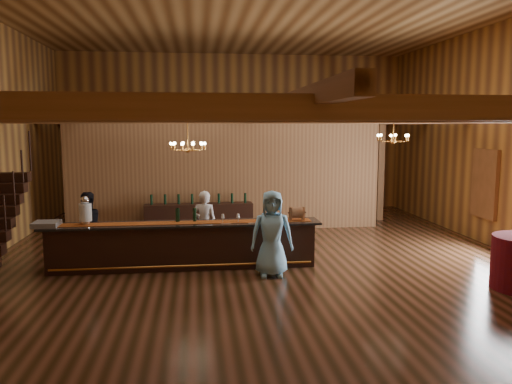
{
  "coord_description": "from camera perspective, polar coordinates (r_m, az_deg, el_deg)",
  "views": [
    {
      "loc": [
        -1.32,
        -10.8,
        3.0
      ],
      "look_at": [
        0.06,
        0.82,
        1.45
      ],
      "focal_mm": 35.0,
      "sensor_mm": 36.0,
      "label": 1
    }
  ],
  "objects": [
    {
      "name": "bar_bottle_2",
      "position": [
        10.74,
        -7.03,
        -2.6
      ],
      "size": [
        0.07,
        0.07,
        0.3
      ],
      "primitive_type": "cylinder",
      "color": "black",
      "rests_on": "tasting_bar"
    },
    {
      "name": "support_posts",
      "position": [
        10.47,
        0.53,
        -0.14
      ],
      "size": [
        9.2,
        10.2,
        3.2
      ],
      "color": "#955D37",
      "rests_on": "floor"
    },
    {
      "name": "beverage_dispenser",
      "position": [
        10.89,
        -18.94,
        -2.07
      ],
      "size": [
        0.26,
        0.26,
        0.6
      ],
      "color": "silver",
      "rests_on": "tasting_bar"
    },
    {
      "name": "window_right_back",
      "position": [
        13.93,
        24.73,
        0.87
      ],
      "size": [
        0.12,
        1.05,
        1.75
      ],
      "primitive_type": "cube",
      "color": "white",
      "rests_on": "wall_right"
    },
    {
      "name": "wall_front",
      "position": [
        4.03,
        12.41,
        3.8
      ],
      "size": [
        12.0,
        0.1,
        5.5
      ],
      "primitive_type": "cube",
      "color": "#B57F36",
      "rests_on": "floor"
    },
    {
      "name": "chandelier_left",
      "position": [
        11.5,
        -7.8,
        5.25
      ],
      "size": [
        0.8,
        0.8,
        0.8
      ],
      "color": "#C57F32",
      "rests_on": "beam_grid"
    },
    {
      "name": "backroom_boxes",
      "position": [
        16.51,
        -3.13,
        -1.08
      ],
      "size": [
        4.1,
        0.6,
        1.1
      ],
      "color": "black",
      "rests_on": "floor"
    },
    {
      "name": "bar_bottle_1",
      "position": [
        10.74,
        -8.92,
        -2.62
      ],
      "size": [
        0.07,
        0.07,
        0.3
      ],
      "primitive_type": "cylinder",
      "color": "black",
      "rests_on": "tasting_bar"
    },
    {
      "name": "guest",
      "position": [
        10.0,
        1.82,
        -4.78
      ],
      "size": [
        0.89,
        0.61,
        1.74
      ],
      "primitive_type": "imported",
      "rotation": [
        0.0,
        0.0,
        -0.07
      ],
      "color": "#85C8EF",
      "rests_on": "floor"
    },
    {
      "name": "partition_wall",
      "position": [
        14.39,
        -3.47,
        1.74
      ],
      "size": [
        9.0,
        0.18,
        3.1
      ],
      "primitive_type": "cube",
      "color": "brown",
      "rests_on": "floor"
    },
    {
      "name": "floor_plant",
      "position": [
        15.25,
        8.24,
        -1.29
      ],
      "size": [
        0.75,
        0.61,
        1.36
      ],
      "primitive_type": "imported",
      "rotation": [
        0.0,
        0.0,
        -0.01
      ],
      "color": "#2F6623",
      "rests_on": "floor"
    },
    {
      "name": "staff_second",
      "position": [
        11.73,
        -18.78,
        -3.79
      ],
      "size": [
        0.96,
        0.93,
        1.56
      ],
      "primitive_type": "imported",
      "rotation": [
        0.0,
        0.0,
        3.81
      ],
      "color": "black",
      "rests_on": "floor"
    },
    {
      "name": "raffle_drum",
      "position": [
        10.79,
        4.68,
        -2.37
      ],
      "size": [
        0.34,
        0.24,
        0.3
      ],
      "color": "brown",
      "rests_on": "tasting_bar"
    },
    {
      "name": "bartender",
      "position": [
        11.53,
        -5.89,
        -3.64
      ],
      "size": [
        0.63,
        0.49,
        1.54
      ],
      "primitive_type": "imported",
      "rotation": [
        0.0,
        0.0,
        2.9
      ],
      "color": "white",
      "rests_on": "floor"
    },
    {
      "name": "bar_bottle_0",
      "position": [
        10.74,
        -8.98,
        -2.63
      ],
      "size": [
        0.07,
        0.07,
        0.3
      ],
      "primitive_type": "cylinder",
      "color": "black",
      "rests_on": "tasting_bar"
    },
    {
      "name": "ceiling",
      "position": [
        11.16,
        0.21,
        20.48
      ],
      "size": [
        14.0,
        14.0,
        0.0
      ],
      "primitive_type": "plane",
      "rotation": [
        3.14,
        0.0,
        0.0
      ],
      "color": "#AB7F47",
      "rests_on": "wall_back"
    },
    {
      "name": "tasting_bar",
      "position": [
        10.76,
        -8.27,
        -6.01
      ],
      "size": [
        5.83,
        0.76,
        0.98
      ],
      "rotation": [
        0.0,
        0.0,
        0.0
      ],
      "color": "black",
      "rests_on": "floor"
    },
    {
      "name": "backbar_shelf",
      "position": [
        14.11,
        -6.52,
        -3.03
      ],
      "size": [
        3.02,
        0.55,
        0.85
      ],
      "primitive_type": "cube",
      "rotation": [
        0.0,
        0.0,
        0.03
      ],
      "color": "black",
      "rests_on": "floor"
    },
    {
      "name": "chandelier_right",
      "position": [
        12.74,
        15.4,
        6.02
      ],
      "size": [
        0.8,
        0.8,
        0.63
      ],
      "color": "#C57F32",
      "rests_on": "beam_grid"
    },
    {
      "name": "floor",
      "position": [
        11.28,
        0.2,
        -7.88
      ],
      "size": [
        14.0,
        14.0,
        0.0
      ],
      "primitive_type": "plane",
      "color": "brown",
      "rests_on": "ground"
    },
    {
      "name": "beam_grid",
      "position": [
        11.38,
        -0.11,
        8.75
      ],
      "size": [
        11.9,
        13.9,
        0.39
      ],
      "color": "#955D37",
      "rests_on": "wall_left"
    },
    {
      "name": "glass_rack_tray",
      "position": [
        11.03,
        -22.84,
        -3.39
      ],
      "size": [
        0.5,
        0.5,
        0.1
      ],
      "primitive_type": "cube",
      "color": "gray",
      "rests_on": "tasting_bar"
    },
    {
      "name": "wall_back",
      "position": [
        17.85,
        -2.55,
        6.73
      ],
      "size": [
        12.0,
        0.1,
        5.5
      ],
      "primitive_type": "cube",
      "color": "#B57F36",
      "rests_on": "floor"
    }
  ]
}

